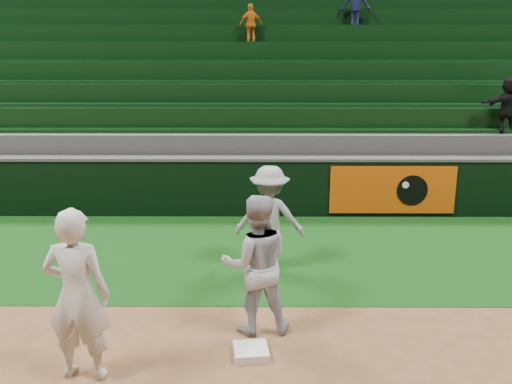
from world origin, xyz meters
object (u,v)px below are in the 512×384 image
baserunner (256,264)px  base_coach (270,218)px  first_base (251,351)px  first_baseman (77,295)px

baserunner → base_coach: size_ratio=1.07×
first_base → base_coach: bearing=84.4°
first_baseman → baserunner: 2.20m
first_baseman → baserunner: bearing=-147.0°
base_coach → first_baseman: bearing=60.6°
baserunner → first_base: bearing=77.1°
first_base → baserunner: (0.06, 0.61, 0.87)m
first_base → base_coach: size_ratio=0.24×
first_base → baserunner: bearing=84.6°
first_baseman → baserunner: first_baseman is taller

